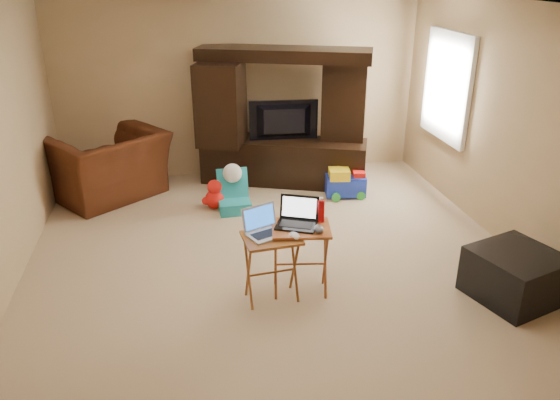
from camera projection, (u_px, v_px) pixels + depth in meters
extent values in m
plane|color=tan|center=(276.00, 264.00, 5.56)|extent=(5.50, 5.50, 0.00)
plane|color=silver|center=(276.00, 5.00, 4.56)|extent=(5.50, 5.50, 0.00)
plane|color=tan|center=(240.00, 86.00, 7.54)|extent=(5.00, 0.00, 5.00)
plane|color=tan|center=(380.00, 324.00, 2.59)|extent=(5.00, 0.00, 5.00)
plane|color=tan|center=(520.00, 133.00, 5.49)|extent=(0.00, 5.50, 5.50)
plane|color=white|center=(448.00, 86.00, 6.82)|extent=(0.00, 1.20, 1.20)
cube|color=white|center=(447.00, 86.00, 6.82)|extent=(0.06, 1.14, 1.34)
cube|color=black|center=(284.00, 118.00, 7.29)|extent=(2.29, 1.31, 1.83)
imported|color=black|center=(284.00, 122.00, 7.26)|extent=(0.94, 0.18, 0.54)
imported|color=#48210F|center=(108.00, 165.00, 7.01)|extent=(1.74, 1.71, 0.85)
cube|color=black|center=(515.00, 275.00, 4.94)|extent=(0.88, 0.88, 0.45)
cube|color=brown|center=(272.00, 268.00, 4.87)|extent=(0.53, 0.44, 0.64)
cube|color=#AA5729|center=(300.00, 260.00, 4.97)|extent=(0.57, 0.49, 0.67)
cube|color=#B2B3B7|center=(267.00, 223.00, 4.72)|extent=(0.41, 0.38, 0.24)
cube|color=black|center=(296.00, 214.00, 4.80)|extent=(0.44, 0.40, 0.24)
ellipsoid|color=silver|center=(294.00, 236.00, 4.70)|extent=(0.12, 0.15, 0.05)
ellipsoid|color=#444348|center=(319.00, 229.00, 4.74)|extent=(0.10, 0.15, 0.06)
cylinder|color=red|center=(321.00, 211.00, 4.90)|extent=(0.07, 0.07, 0.21)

